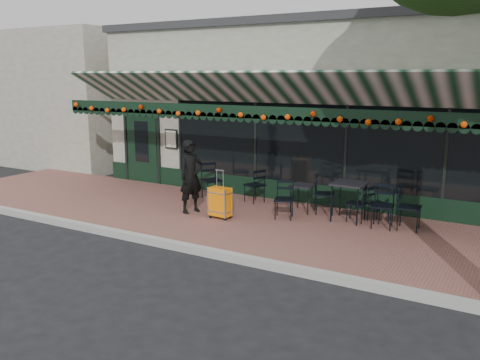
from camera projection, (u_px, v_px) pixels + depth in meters
The scene contains 17 objects.
ground at pixel (202, 253), 9.50m from camera, with size 80.00×80.00×0.00m, color black.
sidewalk at pixel (253, 223), 11.18m from camera, with size 18.00×4.00×0.15m, color brown.
curb at pixel (199, 250), 9.42m from camera, with size 18.00×0.16×0.15m, color #9E9E99.
restaurant_building at pixel (343, 108), 15.69m from camera, with size 12.00×9.60×4.50m.
neighbor_building_left at pixel (58, 96), 22.17m from camera, with size 12.00×8.00×4.80m, color #B3B19D.
woman at pixel (191, 177), 11.62m from camera, with size 0.61×0.40×1.68m, color black.
suitcase at pixel (220, 202), 11.21m from camera, with size 0.50×0.31×1.09m.
cafe_table_a at pixel (349, 186), 10.96m from camera, with size 0.69×0.69×0.85m.
cafe_table_b at pixel (303, 188), 11.72m from camera, with size 0.52×0.52×0.64m.
chair_a_left at pixel (356, 204), 10.96m from camera, with size 0.39×0.39×0.78m, color black, non-canonical shape.
chair_a_right at pixel (379, 204), 10.96m from camera, with size 0.38×0.38×0.76m, color black, non-canonical shape.
chair_a_front at pixel (383, 206), 10.49m from camera, with size 0.46×0.46×0.91m, color black, non-canonical shape.
chair_a_extra at pixel (409, 208), 10.35m from camera, with size 0.46×0.46×0.92m, color black, non-canonical shape.
chair_b_left at pixel (255, 185), 12.64m from camera, with size 0.43×0.43×0.86m, color black, non-canonical shape.
chair_b_right at pixel (325, 194), 11.60m from camera, with size 0.44×0.44×0.89m, color black, non-canonical shape.
chair_b_front at pixel (284, 200), 11.19m from camera, with size 0.42×0.42×0.84m, color black, non-canonical shape.
chair_solo at pixel (212, 181), 13.02m from camera, with size 0.46×0.46×0.92m, color black, non-canonical shape.
Camera 1 is at (5.13, -7.46, 3.26)m, focal length 38.00 mm.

